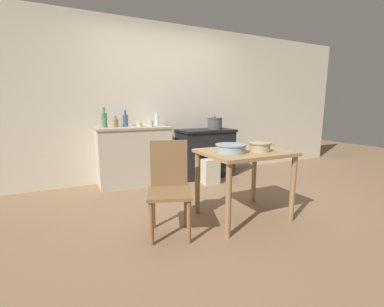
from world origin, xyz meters
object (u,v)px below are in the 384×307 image
object	(u,v)px
work_table	(244,162)
flour_sack	(210,171)
bottle_far_left	(157,120)
bottle_center_left	(116,123)
cup_center	(151,124)
bottle_left	(125,120)
bottle_mid_left	(104,120)
mixing_bowl_small	(231,148)
mixing_bowl_large	(260,146)
cup_center_right	(139,125)
stove	(205,153)
chair	(169,185)
stock_pot	(215,123)

from	to	relation	value
work_table	flour_sack	xyz separation A→B (m)	(0.30, 1.24, -0.43)
flour_sack	bottle_far_left	distance (m)	1.21
bottle_far_left	bottle_center_left	distance (m)	0.67
cup_center	bottle_left	bearing A→B (deg)	144.07
bottle_left	bottle_mid_left	bearing A→B (deg)	-173.21
bottle_center_left	mixing_bowl_small	bearing A→B (deg)	-65.76
mixing_bowl_large	cup_center_right	xyz separation A→B (m)	(-0.82, 1.77, 0.15)
stove	flour_sack	size ratio (longest dim) A/B	2.42
bottle_mid_left	cup_center_right	xyz separation A→B (m)	(0.48, -0.16, -0.08)
chair	cup_center_right	xyz separation A→B (m)	(0.15, 1.65, 0.47)
chair	stock_pot	size ratio (longest dim) A/B	3.40
work_table	mixing_bowl_large	distance (m)	0.23
bottle_left	cup_center	size ratio (longest dim) A/B	2.77
stove	mixing_bowl_small	xyz separation A→B (m)	(-0.66, -1.75, 0.38)
work_table	cup_center_right	xyz separation A→B (m)	(-0.70, 1.68, 0.32)
work_table	bottle_far_left	distance (m)	1.95
work_table	stock_pot	distance (m)	1.82
mixing_bowl_large	bottle_mid_left	xyz separation A→B (m)	(-1.31, 1.93, 0.22)
bottle_left	work_table	bearing A→B (deg)	-65.23
stove	mixing_bowl_small	world-z (taller)	mixing_bowl_small
chair	cup_center_right	world-z (taller)	cup_center_right
flour_sack	mixing_bowl_large	bearing A→B (deg)	-97.53
stock_pot	bottle_center_left	world-z (taller)	bottle_center_left
bottle_left	bottle_center_left	bearing A→B (deg)	-158.52
cup_center	stock_pot	bearing A→B (deg)	2.52
bottle_mid_left	bottle_center_left	world-z (taller)	bottle_mid_left
cup_center_right	bottle_far_left	bearing A→B (deg)	30.69
flour_sack	bottle_left	xyz separation A→B (m)	(-1.17, 0.63, 0.80)
work_table	bottle_mid_left	size ratio (longest dim) A/B	3.05
work_table	flour_sack	size ratio (longest dim) A/B	2.27
stove	bottle_left	bearing A→B (deg)	173.44
stove	cup_center	bearing A→B (deg)	-174.93
stock_pot	mixing_bowl_small	bearing A→B (deg)	-115.67
mixing_bowl_large	bottle_center_left	xyz separation A→B (m)	(-1.15, 1.91, 0.17)
stock_pot	cup_center	world-z (taller)	stock_pot
flour_sack	bottle_center_left	xyz separation A→B (m)	(-1.32, 0.57, 0.77)
stove	mixing_bowl_small	bearing A→B (deg)	-110.62
chair	cup_center	distance (m)	1.71
stove	bottle_center_left	bearing A→B (deg)	176.49
chair	bottle_center_left	bearing A→B (deg)	115.51
bottle_far_left	bottle_mid_left	world-z (taller)	bottle_mid_left
stock_pot	bottle_left	world-z (taller)	bottle_left
stove	chair	world-z (taller)	chair
bottle_left	bottle_center_left	xyz separation A→B (m)	(-0.16, -0.06, -0.03)
stock_pot	work_table	bearing A→B (deg)	-110.48
bottle_left	stove	bearing A→B (deg)	-6.56
bottle_center_left	stock_pot	bearing A→B (deg)	-4.45
work_table	stock_pot	size ratio (longest dim) A/B	3.45
stove	chair	xyz separation A→B (m)	(-1.31, -1.69, 0.06)
bottle_mid_left	bottle_center_left	xyz separation A→B (m)	(0.16, -0.02, -0.05)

